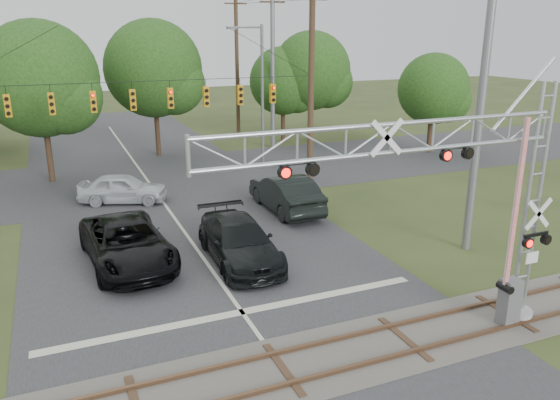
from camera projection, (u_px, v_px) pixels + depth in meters
name	position (u px, v px, depth m)	size (l,w,h in m)	color
road_main	(206.00, 262.00, 22.10)	(14.00, 90.00, 0.02)	#2B2A2D
road_cross	(146.00, 179.00, 34.41)	(90.00, 12.00, 0.02)	#2B2A2D
railroad_track	(283.00, 369.00, 15.05)	(90.00, 3.20, 0.17)	#514B46
crossing_gantry	(450.00, 192.00, 15.15)	(11.14, 0.97, 7.60)	#999993
traffic_signal_span	(167.00, 94.00, 29.52)	(19.34, 0.36, 11.50)	slate
pickup_black	(127.00, 243.00, 21.68)	(2.97, 6.45, 1.79)	black
car_dark	(239.00, 241.00, 21.98)	(2.41, 5.92, 1.72)	black
sedan_silver	(123.00, 188.00, 29.55)	(1.88, 4.68, 1.59)	silver
suv_dark	(286.00, 193.00, 28.19)	(2.01, 5.75, 1.90)	black
streetlight	(260.00, 88.00, 36.99)	(2.50, 0.26, 9.39)	slate
utility_poles	(189.00, 85.00, 32.58)	(24.48, 30.54, 12.61)	#3D261C
treeline	(90.00, 76.00, 38.60)	(48.90, 20.89, 9.86)	#382619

